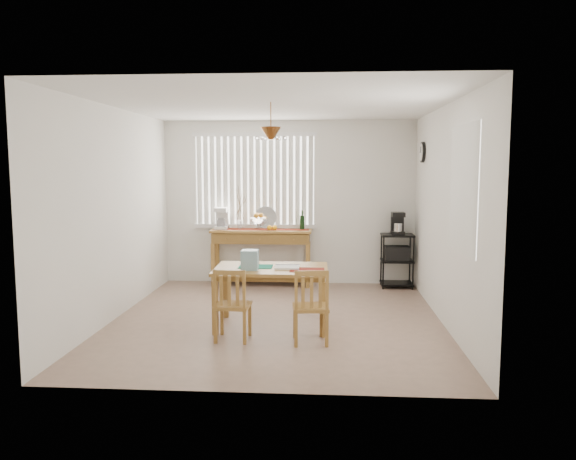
# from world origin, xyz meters

# --- Properties ---
(ground) EXTENTS (4.00, 4.50, 0.01)m
(ground) POSITION_xyz_m (0.00, 0.00, -0.01)
(ground) COLOR gray
(room_shell) EXTENTS (4.20, 4.70, 2.70)m
(room_shell) POSITION_xyz_m (0.00, 0.02, 1.69)
(room_shell) COLOR white
(room_shell) RESTS_ON ground
(sideboard) EXTENTS (1.58, 0.44, 0.89)m
(sideboard) POSITION_xyz_m (-0.41, 2.01, 0.67)
(sideboard) COLOR #A87B39
(sideboard) RESTS_ON ground
(sideboard_items) EXTENTS (1.50, 0.37, 0.68)m
(sideboard_items) POSITION_xyz_m (-0.69, 2.03, 1.03)
(sideboard_items) COLOR maroon
(sideboard_items) RESTS_ON sideboard
(wire_cart) EXTENTS (0.49, 0.39, 0.83)m
(wire_cart) POSITION_xyz_m (1.70, 2.00, 0.50)
(wire_cart) COLOR black
(wire_cart) RESTS_ON ground
(cart_items) EXTENTS (0.20, 0.24, 0.34)m
(cart_items) POSITION_xyz_m (1.70, 2.01, 0.99)
(cart_items) COLOR black
(cart_items) RESTS_ON wire_cart
(dining_table) EXTENTS (1.32, 0.86, 0.70)m
(dining_table) POSITION_xyz_m (-0.04, -0.29, 0.62)
(dining_table) COLOR #A87B39
(dining_table) RESTS_ON ground
(table_items) EXTENTS (1.01, 0.47, 0.22)m
(table_items) POSITION_xyz_m (-0.16, -0.40, 0.79)
(table_items) COLOR #167E61
(table_items) RESTS_ON dining_table
(chair_left) EXTENTS (0.38, 0.38, 0.80)m
(chair_left) POSITION_xyz_m (-0.41, -0.86, 0.39)
(chair_left) COLOR #A87B39
(chair_left) RESTS_ON ground
(chair_right) EXTENTS (0.41, 0.41, 0.81)m
(chair_right) POSITION_xyz_m (0.44, -0.90, 0.40)
(chair_right) COLOR #A87B39
(chair_right) RESTS_ON ground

